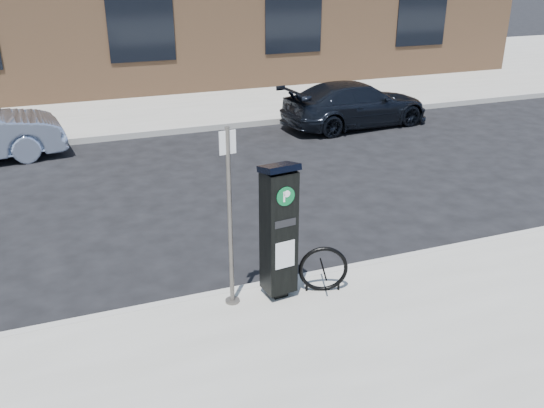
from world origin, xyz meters
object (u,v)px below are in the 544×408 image
sign_pole (230,220)px  car_dark (356,104)px  bike_rack (323,269)px  parking_kiosk (279,230)px

sign_pole → car_dark: (5.74, 7.38, -0.70)m
sign_pole → bike_rack: sign_pole is taller
sign_pole → car_dark: sign_pole is taller
parking_kiosk → bike_rack: (0.58, -0.10, -0.62)m
bike_rack → car_dark: car_dark is taller
parking_kiosk → bike_rack: bearing=-16.9°
parking_kiosk → bike_rack: parking_kiosk is taller
parking_kiosk → bike_rack: 0.86m
sign_pole → parking_kiosk: bearing=-12.4°
bike_rack → car_dark: size_ratio=0.16×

